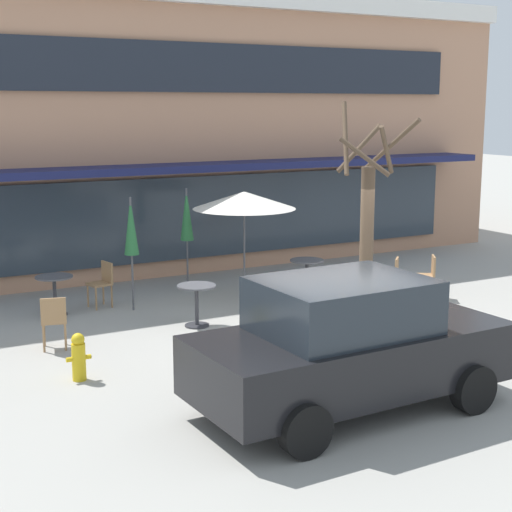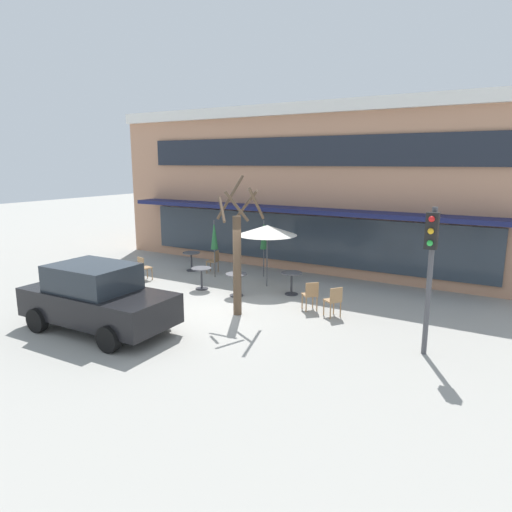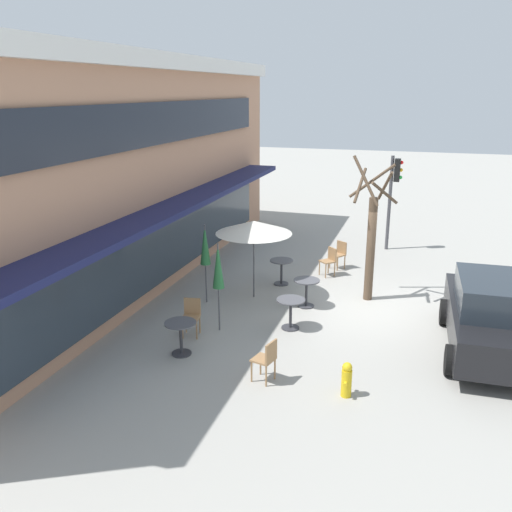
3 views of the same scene
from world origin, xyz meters
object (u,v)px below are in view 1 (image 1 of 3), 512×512
(patio_umbrella_corner_open, at_px, (187,215))
(cafe_chair_1, at_px, (428,273))
(cafe_table_streetside, at_px, (55,289))
(cafe_table_by_tree, at_px, (197,298))
(patio_umbrella_green_folded, at_px, (131,227))
(cafe_table_mid_patio, at_px, (307,271))
(fire_hydrant, at_px, (79,357))
(patio_umbrella_cream_folded, at_px, (244,200))
(cafe_chair_3, at_px, (103,281))
(cafe_chair_0, at_px, (54,318))
(parked_sedan, at_px, (348,345))
(street_tree, at_px, (367,230))
(cafe_chair_2, at_px, (391,276))
(cafe_table_near_wall, at_px, (271,290))

(patio_umbrella_corner_open, xyz_separation_m, cafe_chair_1, (4.05, -3.00, -1.10))
(cafe_table_streetside, relative_size, cafe_chair_1, 0.85)
(cafe_table_by_tree, relative_size, patio_umbrella_green_folded, 0.35)
(cafe_table_mid_patio, height_order, fire_hydrant, cafe_table_mid_patio)
(patio_umbrella_cream_folded, xyz_separation_m, cafe_chair_3, (-2.80, 0.66, -1.50))
(patio_umbrella_cream_folded, height_order, fire_hydrant, patio_umbrella_cream_folded)
(cafe_table_streetside, relative_size, cafe_table_mid_patio, 1.00)
(fire_hydrant, bearing_deg, patio_umbrella_cream_folded, 36.29)
(cafe_chair_0, bearing_deg, patio_umbrella_corner_open, 37.71)
(cafe_table_mid_patio, distance_m, cafe_chair_3, 4.18)
(cafe_table_streetside, xyz_separation_m, patio_umbrella_cream_folded, (3.80, -0.47, 1.51))
(parked_sedan, bearing_deg, cafe_table_mid_patio, 62.42)
(cafe_table_by_tree, distance_m, street_tree, 3.25)
(patio_umbrella_corner_open, height_order, cafe_chair_2, patio_umbrella_corner_open)
(patio_umbrella_cream_folded, bearing_deg, cafe_chair_1, -29.96)
(cafe_table_by_tree, height_order, street_tree, street_tree)
(fire_hydrant, bearing_deg, street_tree, 1.89)
(cafe_table_streetside, bearing_deg, cafe_table_near_wall, -30.05)
(cafe_table_streetside, relative_size, street_tree, 0.19)
(cafe_chair_1, bearing_deg, cafe_table_near_wall, 174.88)
(cafe_table_streetside, relative_size, patio_umbrella_cream_folded, 0.35)
(cafe_table_streetside, relative_size, cafe_chair_0, 0.85)
(cafe_table_mid_patio, bearing_deg, cafe_table_by_tree, -161.13)
(patio_umbrella_green_folded, xyz_separation_m, patio_umbrella_corner_open, (1.59, 0.99, 0.00))
(street_tree, relative_size, fire_hydrant, 5.65)
(cafe_chair_3, bearing_deg, parked_sedan, -80.49)
(cafe_table_streetside, height_order, patio_umbrella_cream_folded, patio_umbrella_cream_folded)
(cafe_chair_0, distance_m, cafe_chair_2, 6.82)
(cafe_chair_0, bearing_deg, cafe_chair_3, 55.93)
(cafe_chair_1, relative_size, parked_sedan, 0.21)
(cafe_chair_1, distance_m, cafe_chair_3, 6.58)
(cafe_table_mid_patio, height_order, cafe_chair_1, cafe_chair_1)
(patio_umbrella_green_folded, bearing_deg, cafe_chair_3, 128.60)
(cafe_table_mid_patio, height_order, parked_sedan, parked_sedan)
(cafe_chair_1, height_order, cafe_chair_2, same)
(cafe_table_near_wall, distance_m, cafe_chair_1, 3.55)
(patio_umbrella_cream_folded, relative_size, cafe_chair_0, 2.47)
(street_tree, bearing_deg, patio_umbrella_corner_open, 110.44)
(patio_umbrella_cream_folded, distance_m, fire_hydrant, 5.74)
(cafe_chair_2, bearing_deg, cafe_table_mid_patio, 135.59)
(cafe_chair_0, distance_m, street_tree, 5.49)
(cafe_chair_3, bearing_deg, cafe_table_near_wall, -41.35)
(street_tree, bearing_deg, cafe_chair_0, 164.48)
(cafe_chair_2, bearing_deg, patio_umbrella_corner_open, 139.00)
(cafe_chair_0, height_order, cafe_chair_2, same)
(cafe_table_streetside, height_order, patio_umbrella_corner_open, patio_umbrella_corner_open)
(cafe_table_by_tree, bearing_deg, parked_sedan, -88.98)
(cafe_table_mid_patio, bearing_deg, cafe_chair_1, -34.39)
(cafe_chair_1, bearing_deg, cafe_chair_2, 167.16)
(patio_umbrella_green_folded, height_order, parked_sedan, patio_umbrella_green_folded)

